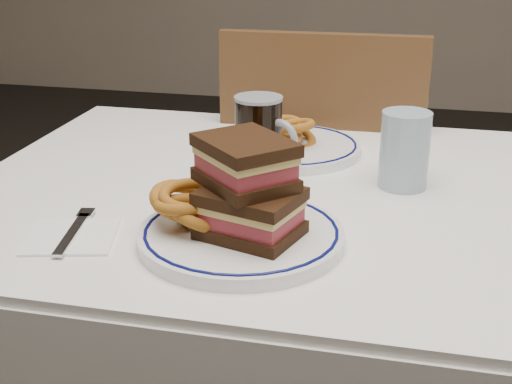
% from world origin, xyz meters
% --- Properties ---
extents(dining_table, '(1.27, 0.87, 0.75)m').
position_xyz_m(dining_table, '(0.00, 0.00, 0.64)').
color(dining_table, white).
rests_on(dining_table, floor).
extents(chair_far, '(0.45, 0.45, 0.95)m').
position_xyz_m(chair_far, '(-0.09, 0.50, 0.52)').
color(chair_far, '#4B3518').
rests_on(chair_far, floor).
extents(main_plate, '(0.29, 0.29, 0.02)m').
position_xyz_m(main_plate, '(-0.11, -0.22, 0.76)').
color(main_plate, white).
rests_on(main_plate, dining_table).
extents(reuben_sandwich, '(0.17, 0.16, 0.13)m').
position_xyz_m(reuben_sandwich, '(-0.10, -0.23, 0.84)').
color(reuben_sandwich, black).
rests_on(reuben_sandwich, main_plate).
extents(onion_rings_main, '(0.13, 0.12, 0.07)m').
position_xyz_m(onion_rings_main, '(-0.18, -0.22, 0.80)').
color(onion_rings_main, brown).
rests_on(onion_rings_main, main_plate).
extents(ketchup_ramekin, '(0.06, 0.06, 0.04)m').
position_xyz_m(ketchup_ramekin, '(-0.12, -0.12, 0.79)').
color(ketchup_ramekin, silver).
rests_on(ketchup_ramekin, main_plate).
extents(beer_mug, '(0.12, 0.08, 0.14)m').
position_xyz_m(beer_mug, '(-0.15, 0.06, 0.82)').
color(beer_mug, black).
rests_on(beer_mug, dining_table).
extents(water_glass, '(0.08, 0.08, 0.13)m').
position_xyz_m(water_glass, '(0.10, 0.05, 0.81)').
color(water_glass, '#98AFC4').
rests_on(water_glass, dining_table).
extents(far_plate, '(0.27, 0.27, 0.02)m').
position_xyz_m(far_plate, '(-0.12, 0.19, 0.76)').
color(far_plate, white).
rests_on(far_plate, dining_table).
extents(onion_rings_far, '(0.11, 0.12, 0.08)m').
position_xyz_m(onion_rings_far, '(-0.12, 0.19, 0.79)').
color(onion_rings_far, brown).
rests_on(onion_rings_far, far_plate).
extents(napkin_fork, '(0.15, 0.17, 0.01)m').
position_xyz_m(napkin_fork, '(-0.35, -0.26, 0.75)').
color(napkin_fork, white).
rests_on(napkin_fork, dining_table).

